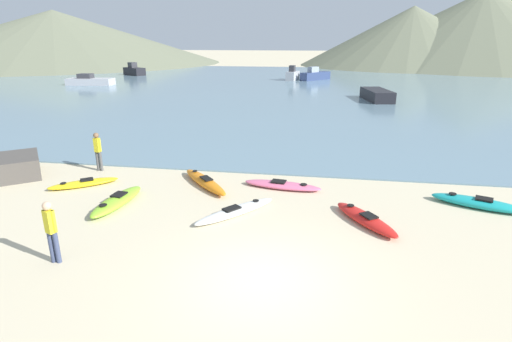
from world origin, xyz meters
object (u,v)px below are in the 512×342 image
at_px(kayak_on_sand_2, 478,203).
at_px(kayak_on_sand_5, 117,201).
at_px(moored_boat_0, 90,81).
at_px(shoreline_rock, 3,168).
at_px(kayak_on_sand_0, 365,219).
at_px(person_near_foreground, 51,228).
at_px(moored_boat_2, 293,75).
at_px(kayak_on_sand_3, 236,211).
at_px(moored_boat_1, 315,75).
at_px(moored_boat_4, 134,71).
at_px(moored_boat_3, 377,95).
at_px(kayak_on_sand_6, 282,185).
at_px(kayak_on_sand_4, 84,183).
at_px(person_near_waterline, 98,149).
at_px(kayak_on_sand_1, 205,182).

xyz_separation_m(kayak_on_sand_2, kayak_on_sand_5, (-12.83, -1.95, 0.00)).
distance_m(moored_boat_0, shoreline_rock, 37.63).
height_order(kayak_on_sand_0, person_near_foreground, person_near_foreground).
bearing_deg(moored_boat_2, kayak_on_sand_5, -93.37).
bearing_deg(kayak_on_sand_2, kayak_on_sand_3, -166.77).
height_order(person_near_foreground, moored_boat_1, moored_boat_1).
relative_size(moored_boat_1, moored_boat_2, 1.45).
bearing_deg(kayak_on_sand_5, kayak_on_sand_3, -0.45).
bearing_deg(kayak_on_sand_2, moored_boat_1, 98.72).
relative_size(moored_boat_1, shoreline_rock, 1.74).
xyz_separation_m(kayak_on_sand_3, moored_boat_0, (-27.02, 35.96, 0.43)).
relative_size(kayak_on_sand_2, moored_boat_4, 0.73).
bearing_deg(moored_boat_2, moored_boat_3, -62.37).
height_order(kayak_on_sand_2, kayak_on_sand_6, kayak_on_sand_2).
xyz_separation_m(kayak_on_sand_2, moored_boat_4, (-36.32, 48.47, 0.59)).
distance_m(moored_boat_0, moored_boat_1, 30.68).
relative_size(kayak_on_sand_2, moored_boat_2, 0.96).
height_order(moored_boat_2, moored_boat_4, moored_boat_2).
xyz_separation_m(kayak_on_sand_2, kayak_on_sand_4, (-15.17, -0.32, -0.05)).
distance_m(moored_boat_3, shoreline_rock, 31.86).
relative_size(kayak_on_sand_6, person_near_waterline, 1.83).
bearing_deg(kayak_on_sand_1, person_near_foreground, -109.72).
bearing_deg(kayak_on_sand_6, person_near_foreground, -129.60).
bearing_deg(kayak_on_sand_0, kayak_on_sand_6, 137.25).
relative_size(kayak_on_sand_6, moored_boat_0, 0.55).
relative_size(kayak_on_sand_4, person_near_foreground, 1.45).
xyz_separation_m(person_near_waterline, moored_boat_2, (5.48, 42.54, -0.23)).
xyz_separation_m(kayak_on_sand_5, kayak_on_sand_6, (5.72, 2.74, -0.05)).
distance_m(person_near_foreground, moored_boat_3, 33.96).
height_order(kayak_on_sand_2, kayak_on_sand_4, kayak_on_sand_2).
xyz_separation_m(kayak_on_sand_3, person_near_waterline, (-7.14, 3.66, 0.89)).
bearing_deg(moored_boat_3, moored_boat_0, 167.04).
bearing_deg(person_near_foreground, person_near_waterline, 111.88).
height_order(kayak_on_sand_5, shoreline_rock, shoreline_rock).
xyz_separation_m(kayak_on_sand_1, person_near_foreground, (-2.28, -6.37, 0.84)).
bearing_deg(moored_boat_2, kayak_on_sand_3, -87.93).
bearing_deg(kayak_on_sand_6, kayak_on_sand_3, -115.63).
height_order(moored_boat_3, moored_boat_4, moored_boat_4).
bearing_deg(person_near_foreground, moored_boat_3, 69.24).
bearing_deg(kayak_on_sand_1, kayak_on_sand_2, -3.09).
relative_size(kayak_on_sand_3, person_near_waterline, 1.69).
height_order(kayak_on_sand_0, moored_boat_2, moored_boat_2).
distance_m(kayak_on_sand_0, moored_boat_3, 28.16).
bearing_deg(kayak_on_sand_2, kayak_on_sand_1, 176.91).
bearing_deg(person_near_foreground, kayak_on_sand_3, 42.84).
height_order(kayak_on_sand_1, kayak_on_sand_2, kayak_on_sand_1).
bearing_deg(kayak_on_sand_4, moored_boat_2, 83.52).
xyz_separation_m(kayak_on_sand_4, kayak_on_sand_6, (8.06, 1.11, 0.00)).
distance_m(moored_boat_0, moored_boat_3, 35.84).
relative_size(kayak_on_sand_0, kayak_on_sand_1, 0.91).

